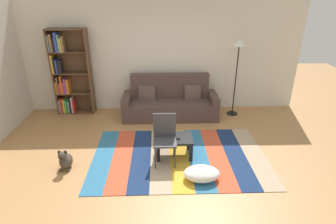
# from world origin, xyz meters

# --- Properties ---
(ground_plane) EXTENTS (14.00, 14.00, 0.00)m
(ground_plane) POSITION_xyz_m (0.00, 0.00, 0.00)
(ground_plane) COLOR #B27F4C
(back_wall) EXTENTS (6.80, 0.10, 2.70)m
(back_wall) POSITION_xyz_m (0.00, 2.55, 1.35)
(back_wall) COLOR silver
(back_wall) RESTS_ON ground_plane
(rug) EXTENTS (3.20, 2.06, 0.01)m
(rug) POSITION_xyz_m (0.27, 0.19, 0.01)
(rug) COLOR teal
(rug) RESTS_ON ground_plane
(couch) EXTENTS (2.26, 0.80, 1.00)m
(couch) POSITION_xyz_m (0.17, 2.02, 0.34)
(couch) COLOR #4C3833
(couch) RESTS_ON ground_plane
(bookshelf) EXTENTS (0.90, 0.28, 2.06)m
(bookshelf) POSITION_xyz_m (-2.29, 2.31, 1.00)
(bookshelf) COLOR brown
(bookshelf) RESTS_ON ground_plane
(coffee_table) EXTENTS (0.67, 0.48, 0.38)m
(coffee_table) POSITION_xyz_m (0.18, 0.24, 0.31)
(coffee_table) COLOR black
(coffee_table) RESTS_ON rug
(pouf) EXTENTS (0.59, 0.41, 0.21)m
(pouf) POSITION_xyz_m (0.59, -0.49, 0.12)
(pouf) COLOR white
(pouf) RESTS_ON rug
(dog) EXTENTS (0.22, 0.35, 0.40)m
(dog) POSITION_xyz_m (-1.73, -0.09, 0.16)
(dog) COLOR #473D33
(dog) RESTS_ON ground_plane
(standing_lamp) EXTENTS (0.32, 0.32, 1.83)m
(standing_lamp) POSITION_xyz_m (1.74, 2.06, 1.53)
(standing_lamp) COLOR black
(standing_lamp) RESTS_ON ground_plane
(tv_remote) EXTENTS (0.13, 0.15, 0.02)m
(tv_remote) POSITION_xyz_m (0.22, 0.22, 0.40)
(tv_remote) COLOR black
(tv_remote) RESTS_ON coffee_table
(folding_chair) EXTENTS (0.40, 0.40, 0.90)m
(folding_chair) POSITION_xyz_m (0.00, 0.09, 0.53)
(folding_chair) COLOR #38383D
(folding_chair) RESTS_ON ground_plane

